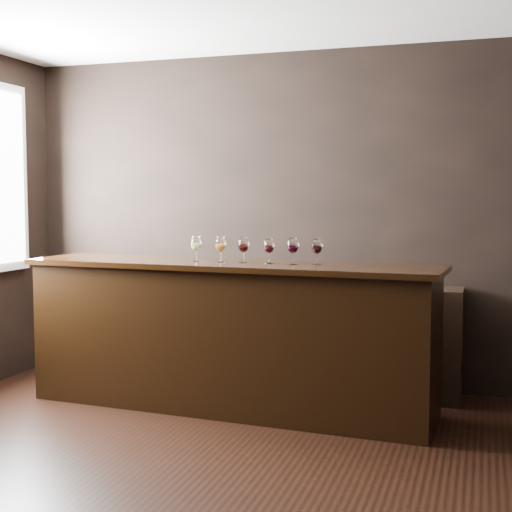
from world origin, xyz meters
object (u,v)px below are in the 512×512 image
(glass_red_b, at_px, (269,246))
(glass_red_c, at_px, (293,246))
(glass_amber, at_px, (220,245))
(glass_white, at_px, (196,244))
(glass_red_d, at_px, (317,247))
(glass_red_a, at_px, (244,245))
(bar_counter, at_px, (229,338))
(back_bar_shelf, at_px, (308,337))

(glass_red_b, height_order, glass_red_c, glass_red_c)
(glass_amber, relative_size, glass_red_b, 1.04)
(glass_white, relative_size, glass_amber, 0.99)
(glass_amber, relative_size, glass_red_d, 1.02)
(glass_amber, height_order, glass_red_c, glass_red_c)
(glass_white, xyz_separation_m, glass_red_a, (0.37, 0.01, -0.00))
(bar_counter, relative_size, glass_red_a, 16.20)
(back_bar_shelf, relative_size, glass_red_d, 13.07)
(glass_amber, distance_m, glass_red_c, 0.56)
(back_bar_shelf, bearing_deg, glass_red_b, -100.38)
(glass_amber, height_order, glass_red_d, glass_amber)
(back_bar_shelf, xyz_separation_m, glass_red_d, (0.22, -0.67, 0.79))
(bar_counter, height_order, glass_amber, glass_amber)
(glass_red_a, bearing_deg, bar_counter, 176.76)
(glass_red_a, height_order, glass_red_b, glass_red_a)
(glass_red_b, distance_m, glass_red_c, 0.19)
(glass_amber, bearing_deg, bar_counter, 24.71)
(glass_white, relative_size, glass_red_b, 1.03)
(back_bar_shelf, distance_m, glass_red_a, 1.10)
(glass_red_d, bearing_deg, glass_red_c, -163.92)
(glass_amber, xyz_separation_m, glass_red_c, (0.56, -0.00, 0.00))
(glass_white, height_order, glass_red_d, glass_white)
(glass_white, height_order, glass_amber, same)
(glass_amber, distance_m, glass_red_a, 0.18)
(glass_white, bearing_deg, glass_amber, -2.29)
(glass_white, xyz_separation_m, glass_amber, (0.20, -0.01, 0.00))
(glass_amber, distance_m, glass_red_d, 0.72)
(glass_red_c, bearing_deg, bar_counter, 176.67)
(glass_red_b, distance_m, glass_red_d, 0.35)
(bar_counter, relative_size, glass_red_c, 15.55)
(back_bar_shelf, xyz_separation_m, glass_red_a, (-0.32, -0.70, 0.79))
(bar_counter, height_order, glass_red_d, glass_red_d)
(glass_red_a, bearing_deg, glass_red_c, -3.35)
(back_bar_shelf, height_order, glass_red_b, glass_red_b)
(bar_counter, xyz_separation_m, back_bar_shelf, (0.44, 0.69, -0.09))
(bar_counter, relative_size, back_bar_shelf, 1.24)
(glass_red_b, bearing_deg, glass_amber, -177.13)
(glass_red_b, bearing_deg, glass_red_d, 4.24)
(glass_red_b, xyz_separation_m, glass_red_d, (0.35, 0.03, 0.00))
(bar_counter, height_order, glass_red_c, glass_red_c)
(glass_red_a, distance_m, glass_red_b, 0.20)
(glass_red_c, height_order, glass_red_d, glass_red_c)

